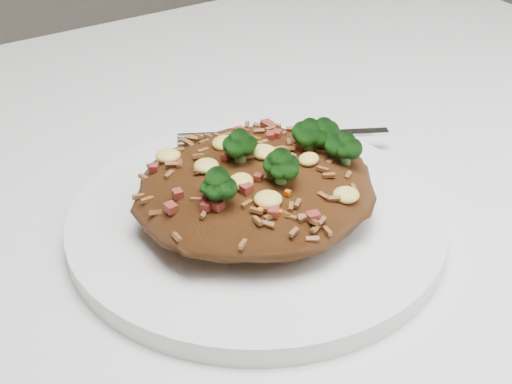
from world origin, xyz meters
TOP-DOWN VIEW (x-y plane):
  - dining_table at (0.00, 0.00)m, footprint 1.20×0.80m
  - plate at (0.10, -0.01)m, footprint 0.24×0.24m
  - fried_rice at (0.11, -0.01)m, footprint 0.16×0.14m
  - fork at (0.18, 0.06)m, footprint 0.15×0.09m

SIDE VIEW (x-z plane):
  - dining_table at x=0.00m, z-range 0.28..1.03m
  - plate at x=0.10m, z-range 0.75..0.76m
  - fork at x=0.18m, z-range 0.76..0.77m
  - fried_rice at x=0.11m, z-range 0.76..0.82m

